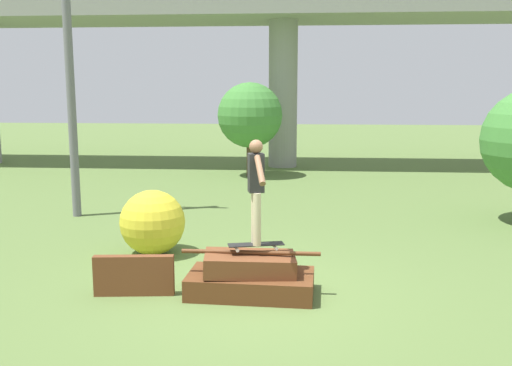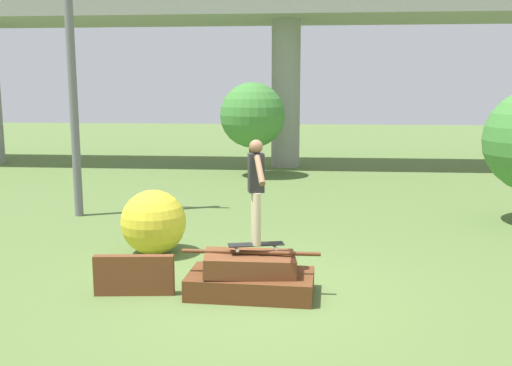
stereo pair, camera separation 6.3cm
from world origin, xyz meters
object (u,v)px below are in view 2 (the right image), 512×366
(skateboard, at_px, (256,245))
(tree_behind_left, at_px, (252,115))
(skater, at_px, (256,185))
(utility_pole, at_px, (70,29))
(bush_yellow_flowering, at_px, (154,222))

(skateboard, bearing_deg, tree_behind_left, 95.61)
(skateboard, xyz_separation_m, skater, (0.00, -0.00, 0.91))
(skateboard, relative_size, tree_behind_left, 0.26)
(skateboard, bearing_deg, utility_pole, 134.09)
(utility_pole, bearing_deg, skateboard, -45.91)
(skateboard, bearing_deg, skater, -90.00)
(utility_pole, xyz_separation_m, tree_behind_left, (3.62, 6.51, -2.27))
(tree_behind_left, xyz_separation_m, bush_yellow_flowering, (-0.96, -9.49, -1.52))
(tree_behind_left, distance_m, bush_yellow_flowering, 9.66)
(utility_pole, height_order, bush_yellow_flowering, utility_pole)
(skateboard, bearing_deg, bush_yellow_flowering, 137.52)
(skateboard, distance_m, bush_yellow_flowering, 2.82)
(tree_behind_left, bearing_deg, utility_pole, -119.06)
(skater, distance_m, bush_yellow_flowering, 3.01)
(skater, distance_m, tree_behind_left, 11.46)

